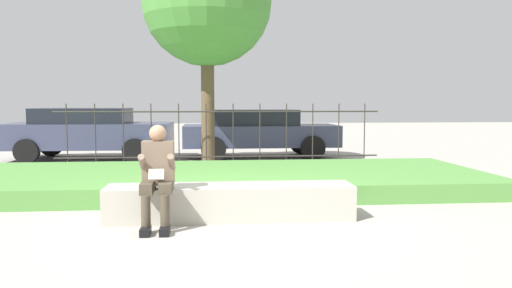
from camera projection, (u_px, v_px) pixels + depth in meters
The scene contains 8 objects.
ground_plane at pixel (227, 219), 6.52m from camera, with size 60.00×60.00×0.00m, color #A8A399.
stone_bench at pixel (231, 204), 6.50m from camera, with size 3.20×0.60×0.45m.
person_seated_reader at pixel (158, 172), 6.05m from camera, with size 0.42×0.73×1.25m.
grass_berm at pixel (222, 180), 8.91m from camera, with size 9.28×3.44×0.29m.
iron_fence at pixel (220, 135), 11.21m from camera, with size 7.28×0.03×1.50m.
car_parked_center at pixel (259, 132), 13.77m from camera, with size 4.22×1.88×1.32m.
car_parked_left at pixel (89, 132), 13.36m from camera, with size 4.34×2.07×1.37m.
tree_behind_fence at pixel (207, 2), 11.40m from camera, with size 2.98×2.98×5.33m.
Camera 1 is at (-0.21, -6.42, 1.52)m, focal length 35.00 mm.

